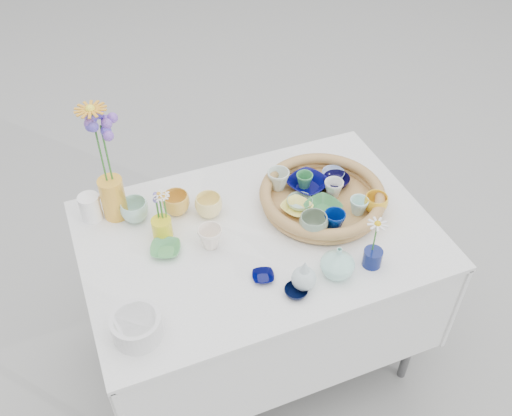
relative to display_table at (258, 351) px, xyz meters
name	(u,v)px	position (x,y,z in m)	size (l,w,h in m)	color
ground	(258,351)	(0.00, 0.00, 0.00)	(80.00, 80.00, 0.00)	#9C9C9C
display_table	(258,351)	(0.00, 0.00, 0.00)	(1.26, 0.86, 0.77)	white
wicker_tray	(322,197)	(0.28, 0.05, 0.80)	(0.47, 0.47, 0.08)	#996434
tray_ceramic_0	(308,184)	(0.26, 0.14, 0.80)	(0.15, 0.15, 0.04)	#040546
tray_ceramic_1	(336,181)	(0.38, 0.12, 0.80)	(0.10, 0.10, 0.03)	black
tray_ceramic_2	(376,203)	(0.44, -0.07, 0.82)	(0.09, 0.09, 0.07)	yellow
tray_ceramic_3	(323,208)	(0.26, 0.00, 0.80)	(0.13, 0.13, 0.03)	#387B41
tray_ceramic_4	(313,225)	(0.17, -0.09, 0.82)	(0.10, 0.10, 0.08)	gray
tray_ceramic_5	(300,203)	(0.19, 0.06, 0.80)	(0.10, 0.10, 0.03)	#9BBCAE
tray_ceramic_6	(278,180)	(0.16, 0.18, 0.82)	(0.09, 0.09, 0.08)	silver
tray_ceramic_7	(334,189)	(0.33, 0.06, 0.82)	(0.07, 0.07, 0.07)	silver
tray_ceramic_8	(333,175)	(0.38, 0.16, 0.80)	(0.09, 0.09, 0.03)	#AEC9FB
tray_ceramic_9	(334,221)	(0.25, -0.10, 0.82)	(0.08, 0.08, 0.07)	navy
tray_ceramic_10	(297,208)	(0.17, 0.04, 0.80)	(0.11, 0.11, 0.03)	#F9E666
tray_ceramic_11	(359,206)	(0.38, -0.06, 0.82)	(0.07, 0.07, 0.06)	#B9EBE6
tray_ceramic_12	(304,181)	(0.25, 0.15, 0.81)	(0.07, 0.07, 0.06)	#398D51
loose_ceramic_0	(176,203)	(-0.24, 0.22, 0.81)	(0.10, 0.10, 0.08)	gold
loose_ceramic_1	(209,206)	(-0.13, 0.16, 0.81)	(0.10, 0.10, 0.08)	#FFE689
loose_ceramic_2	(166,249)	(-0.33, 0.03, 0.78)	(0.11, 0.11, 0.03)	#4F9C5B
loose_ceramic_3	(210,237)	(-0.18, 0.00, 0.81)	(0.09, 0.09, 0.08)	white
loose_ceramic_4	(263,277)	(-0.06, -0.20, 0.77)	(0.07, 0.07, 0.02)	#01043C
loose_ceramic_5	(135,211)	(-0.39, 0.24, 0.81)	(0.10, 0.10, 0.08)	#A6D5C5
loose_ceramic_6	(296,292)	(0.01, -0.31, 0.78)	(0.08, 0.08, 0.02)	black
fluted_bowl	(137,327)	(-0.50, -0.27, 0.81)	(0.15, 0.15, 0.08)	silver
bud_vase_paleblue	(304,274)	(0.04, -0.29, 0.83)	(0.08, 0.08, 0.13)	silver
bud_vase_seafoam	(338,262)	(0.17, -0.28, 0.83)	(0.12, 0.12, 0.12)	#A4E2D3
bud_vase_cobalt	(372,258)	(0.30, -0.28, 0.80)	(0.07, 0.07, 0.07)	#0A1552
single_daisy	(375,237)	(0.30, -0.28, 0.89)	(0.08, 0.08, 0.14)	white
tall_vase_yellow	(113,198)	(-0.45, 0.28, 0.85)	(0.09, 0.09, 0.17)	gold
gerbera	(99,147)	(-0.46, 0.29, 1.08)	(0.12, 0.12, 0.32)	orange
hydrangea	(107,153)	(-0.44, 0.29, 1.05)	(0.09, 0.09, 0.32)	#7C4DC2
white_pitcher	(90,207)	(-0.54, 0.30, 0.82)	(0.11, 0.08, 0.10)	white
daisy_cup	(162,228)	(-0.32, 0.11, 0.80)	(0.07, 0.07, 0.08)	yellow
daisy_posy	(162,205)	(-0.31, 0.12, 0.91)	(0.07, 0.07, 0.13)	white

